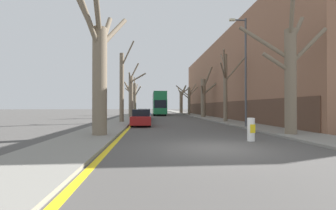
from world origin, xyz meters
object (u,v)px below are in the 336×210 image
Objects in this scene: street_tree_right_2 at (204,96)px; double_decker_bus at (159,102)px; street_tree_left_0 at (100,68)px; street_tree_left_3 at (135,97)px; street_tree_left_2 at (131,94)px; street_tree_right_0 at (289,73)px; parked_car_1 at (143,116)px; street_tree_right_4 at (182,100)px; street_tree_right_1 at (226,85)px; traffic_bollard at (251,129)px; parked_car_2 at (144,114)px; lamp_post at (245,67)px; parked_car_0 at (141,118)px; street_tree_right_3 at (189,99)px; street_tree_left_1 at (122,86)px.

double_decker_bus is at bearing 119.24° from street_tree_right_2.
street_tree_left_0 is 1.05× the size of street_tree_left_3.
street_tree_left_2 reaches higher than street_tree_right_0.
parked_car_1 is (-2.69, -19.62, -1.93)m from double_decker_bus.
street_tree_right_4 reaches higher than parked_car_1.
street_tree_right_1 is at bearing -63.41° from street_tree_left_3.
street_tree_left_0 is at bearing 164.65° from traffic_bollard.
street_tree_right_4 reaches higher than traffic_bollard.
lamp_post is (8.20, -14.63, 4.15)m from parked_car_2.
street_tree_right_2 reaches higher than parked_car_0.
street_tree_left_0 is 33.01m from street_tree_left_3.
double_decker_bus is at bearing 100.33° from street_tree_right_0.
street_tree_right_3 is 21.07m from parked_car_1.
double_decker_bus is at bearing 77.39° from street_tree_left_1.
street_tree_right_4 is 39.46m from lamp_post.
street_tree_left_3 is 1.09× the size of street_tree_right_4.
double_decker_bus is at bearing 105.72° from street_tree_right_1.
street_tree_left_2 is at bearing 98.02° from parked_car_0.
street_tree_left_1 is at bearing -89.72° from street_tree_left_3.
street_tree_right_3 is (10.86, 21.05, -0.70)m from street_tree_left_1.
parked_car_0 is 11.59m from parked_car_2.
parked_car_0 is 0.95× the size of parked_car_1.
double_decker_bus is 1.35× the size of lamp_post.
street_tree_right_0 is 16.46m from parked_car_1.
street_tree_left_2 is 0.97× the size of lamp_post.
street_tree_right_4 is (-0.22, 22.54, 0.08)m from street_tree_right_2.
parked_car_2 is (-8.89, 8.28, -3.41)m from street_tree_right_1.
street_tree_left_0 reaches higher than parked_car_2.
street_tree_right_3 is 0.74× the size of lamp_post.
street_tree_right_0 reaches higher than parked_car_2.
lamp_post is 7.64× the size of traffic_bollard.
street_tree_left_1 is at bearing -105.27° from parked_car_2.
street_tree_right_3 is at bearing -5.77° from double_decker_bus.
street_tree_right_2 is 0.66× the size of double_decker_bus.
street_tree_right_1 is 10.57m from street_tree_right_2.
street_tree_right_0 is 11.20m from street_tree_right_1.
street_tree_left_1 is 0.72× the size of double_decker_bus.
street_tree_right_1 reaches higher than parked_car_1.
street_tree_left_2 is 11.77m from double_decker_bus.
street_tree_left_1 is at bearing -117.30° from street_tree_right_3.
street_tree_right_3 is at bearing -90.95° from street_tree_right_4.
street_tree_left_0 is at bearing -98.92° from parked_car_1.
street_tree_right_1 is 6.43m from lamp_post.
street_tree_right_1 is 0.65× the size of double_decker_bus.
street_tree_right_1 is 22.95m from double_decker_bus.
street_tree_left_2 is at bearing 103.05° from parked_car_1.
street_tree_left_0 is 1.81× the size of parked_car_1.
parked_car_2 is (-0.00, 11.59, -0.03)m from parked_car_0.
street_tree_right_4 is at bearing 73.81° from parked_car_1.
street_tree_right_1 reaches higher than double_decker_bus.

